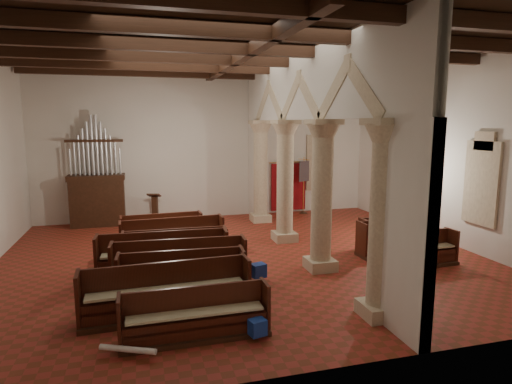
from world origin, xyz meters
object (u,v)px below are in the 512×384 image
object	(u,v)px
pipe_organ	(97,191)
lectern	(155,210)
processional_banner	(303,195)
aisle_pew_0	(426,253)
nave_pew_0	(196,322)

from	to	relation	value
pipe_organ	lectern	xyz separation A→B (m)	(2.16, -0.01, -0.87)
processional_banner	lectern	bearing A→B (deg)	159.38
aisle_pew_0	lectern	bearing A→B (deg)	131.86
pipe_organ	nave_pew_0	xyz separation A→B (m)	(2.52, -9.90, -1.06)
lectern	processional_banner	world-z (taller)	processional_banner
lectern	aisle_pew_0	world-z (taller)	lectern
nave_pew_0	aisle_pew_0	world-z (taller)	aisle_pew_0
pipe_organ	processional_banner	distance (m)	8.58
nave_pew_0	lectern	bearing A→B (deg)	91.71
processional_banner	nave_pew_0	world-z (taller)	processional_banner
aisle_pew_0	pipe_organ	bearing A→B (deg)	139.27
nave_pew_0	pipe_organ	bearing A→B (deg)	103.88
pipe_organ	aisle_pew_0	xyz separation A→B (m)	(9.36, -7.43, -1.04)
lectern	aisle_pew_0	size ratio (longest dim) A/B	0.68
lectern	aisle_pew_0	bearing A→B (deg)	-27.89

